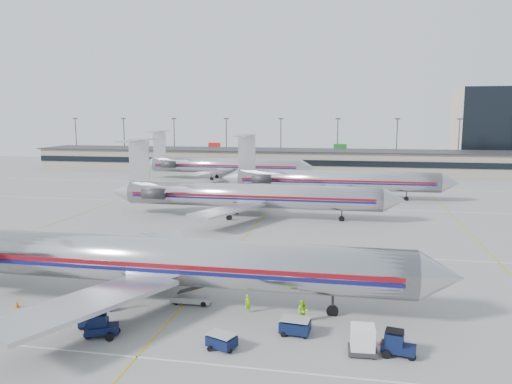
% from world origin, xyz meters
% --- Properties ---
extents(ground, '(260.00, 260.00, 0.00)m').
position_xyz_m(ground, '(0.00, 0.00, 0.00)').
color(ground, gray).
rests_on(ground, ground).
extents(apron_markings, '(160.00, 0.15, 0.02)m').
position_xyz_m(apron_markings, '(0.00, 10.00, 0.01)').
color(apron_markings, silver).
rests_on(apron_markings, ground).
extents(terminal, '(162.00, 17.00, 6.25)m').
position_xyz_m(terminal, '(0.00, 97.97, 3.16)').
color(terminal, gray).
rests_on(terminal, ground).
extents(light_mast_row, '(163.60, 0.40, 15.28)m').
position_xyz_m(light_mast_row, '(0.00, 112.00, 8.58)').
color(light_mast_row, '#38383D').
rests_on(light_mast_row, ground).
extents(distant_building, '(30.00, 20.00, 25.00)m').
position_xyz_m(distant_building, '(62.00, 128.00, 12.50)').
color(distant_building, tan).
rests_on(distant_building, ground).
extents(jet_foreground, '(50.41, 29.68, 13.20)m').
position_xyz_m(jet_foreground, '(-3.54, -8.38, 3.83)').
color(jet_foreground, silver).
rests_on(jet_foreground, ground).
extents(jet_second_row, '(47.32, 27.87, 12.39)m').
position_xyz_m(jet_second_row, '(-2.70, 28.87, 3.59)').
color(jet_second_row, silver).
rests_on(jet_second_row, ground).
extents(jet_third_row, '(45.68, 28.10, 12.49)m').
position_xyz_m(jet_third_row, '(9.87, 50.23, 3.63)').
color(jet_third_row, silver).
rests_on(jet_third_row, ground).
extents(jet_back_row, '(45.20, 27.81, 12.36)m').
position_xyz_m(jet_back_row, '(-18.74, 74.95, 3.59)').
color(jet_back_row, silver).
rests_on(jet_back_row, ground).
extents(tug_left, '(2.24, 1.43, 1.68)m').
position_xyz_m(tug_left, '(-5.30, -14.29, 0.77)').
color(tug_left, '#091234').
rests_on(tug_left, ground).
extents(tug_center, '(2.64, 2.02, 1.92)m').
position_xyz_m(tug_center, '(-3.94, -15.56, 0.88)').
color(tug_center, '#091234').
rests_on(tug_center, ground).
extents(tug_right, '(2.41, 1.53, 1.82)m').
position_xyz_m(tug_right, '(17.10, -14.48, 0.83)').
color(tug_right, '#091234').
rests_on(tug_right, ground).
extents(cart_inner, '(2.27, 1.95, 1.09)m').
position_xyz_m(cart_inner, '(5.28, -15.70, 0.58)').
color(cart_inner, '#091234').
rests_on(cart_inner, ground).
extents(cart_outer, '(2.31, 1.70, 1.23)m').
position_xyz_m(cart_outer, '(10.02, -12.44, 0.65)').
color(cart_outer, '#091234').
rests_on(cart_outer, ground).
extents(uld_container, '(1.98, 1.68, 2.01)m').
position_xyz_m(uld_container, '(14.86, -14.66, 1.01)').
color(uld_container, '#2D2D30').
rests_on(uld_container, ground).
extents(belt_loader, '(4.02, 1.30, 2.13)m').
position_xyz_m(belt_loader, '(0.65, -8.06, 0.57)').
color(belt_loader, gray).
rests_on(belt_loader, ground).
extents(ramp_worker_near, '(0.67, 0.64, 1.55)m').
position_xyz_m(ramp_worker_near, '(5.76, -9.08, 0.77)').
color(ramp_worker_near, '#95E615').
rests_on(ramp_worker_near, ground).
extents(ramp_worker_far, '(1.08, 0.98, 1.81)m').
position_xyz_m(ramp_worker_far, '(10.34, -10.13, 0.90)').
color(ramp_worker_far, '#9AEB16').
rests_on(ramp_worker_far, ground).
extents(cone_right, '(0.44, 0.44, 0.55)m').
position_xyz_m(cone_right, '(16.25, -13.03, 0.28)').
color(cone_right, '#CF5206').
rests_on(cone_right, ground).
extents(cone_left, '(0.49, 0.49, 0.57)m').
position_xyz_m(cone_left, '(-13.63, -11.71, 0.28)').
color(cone_left, '#CF5206').
rests_on(cone_left, ground).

